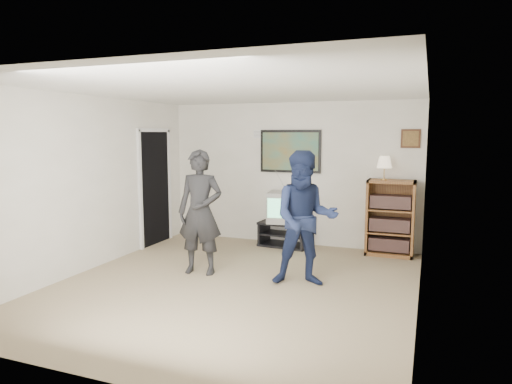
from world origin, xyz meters
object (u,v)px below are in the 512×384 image
Objects in this scene: bookshelf at (390,218)px; person_tall at (200,212)px; person_short at (305,219)px; media_stand at (284,234)px; crt_television at (287,207)px.

person_tall is (-2.41, -1.95, 0.26)m from bookshelf.
person_short is (1.50, 0.04, 0.00)m from person_tall.
person_tall is (-0.64, -1.90, 0.66)m from media_stand.
person_short is at bearing -59.63° from media_stand.
person_tall is at bearing -118.69° from crt_television.
media_stand is at bearing 63.65° from person_tall.
media_stand is at bearing -178.38° from bookshelf.
media_stand is 2.11m from person_tall.
person_tall is 1.50m from person_short.
bookshelf reaches higher than media_stand.
person_tall is at bearing -140.98° from bookshelf.
person_short reaches higher than person_tall.
media_stand is at bearing 170.87° from crt_television.
media_stand is 0.48m from crt_television.
crt_television is at bearing 62.72° from person_tall.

